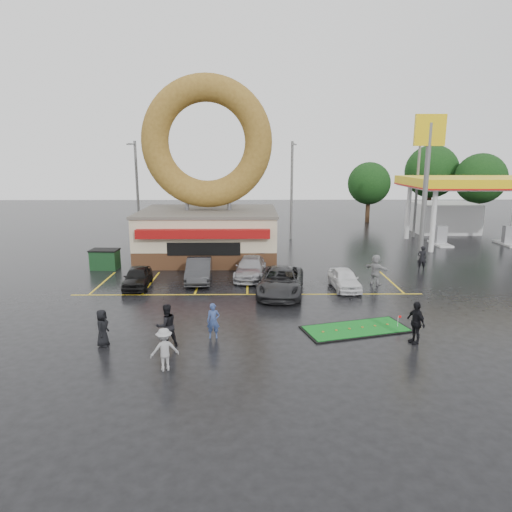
{
  "coord_description": "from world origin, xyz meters",
  "views": [
    {
      "loc": [
        0.22,
        -21.45,
        7.74
      ],
      "look_at": [
        0.5,
        3.6,
        2.2
      ],
      "focal_mm": 32.0,
      "sensor_mm": 36.0,
      "label": 1
    }
  ],
  "objects_px": {
    "car_dgrey": "(199,270)",
    "car_white": "(344,279)",
    "putting_green": "(356,329)",
    "streetlight_right": "(417,187)",
    "car_silver": "(250,268)",
    "streetlight_left": "(137,189)",
    "shell_sign": "(428,160)",
    "donut_shop": "(208,200)",
    "streetlight_mid": "(292,188)",
    "gas_station": "(463,200)",
    "car_black": "(137,277)",
    "car_grey": "(281,282)",
    "person_blue": "(213,321)",
    "dumpster": "(105,260)",
    "person_cameraman": "(416,322)"
  },
  "relations": [
    {
      "from": "streetlight_left",
      "to": "car_black",
      "type": "distance_m",
      "value": 15.88
    },
    {
      "from": "shell_sign",
      "to": "streetlight_left",
      "type": "height_order",
      "value": "shell_sign"
    },
    {
      "from": "shell_sign",
      "to": "car_dgrey",
      "type": "relative_size",
      "value": 2.45
    },
    {
      "from": "donut_shop",
      "to": "streetlight_right",
      "type": "bearing_deg",
      "value": 25.21
    },
    {
      "from": "donut_shop",
      "to": "shell_sign",
      "type": "xyz_separation_m",
      "value": [
        16.0,
        -0.97,
        2.91
      ]
    },
    {
      "from": "car_silver",
      "to": "car_grey",
      "type": "xyz_separation_m",
      "value": [
        1.73,
        -3.56,
        0.08
      ]
    },
    {
      "from": "streetlight_left",
      "to": "shell_sign",
      "type": "bearing_deg",
      "value": -18.99
    },
    {
      "from": "person_blue",
      "to": "car_silver",
      "type": "bearing_deg",
      "value": 79.53
    },
    {
      "from": "putting_green",
      "to": "car_black",
      "type": "bearing_deg",
      "value": 148.77
    },
    {
      "from": "car_silver",
      "to": "person_blue",
      "type": "height_order",
      "value": "person_blue"
    },
    {
      "from": "person_cameraman",
      "to": "person_blue",
      "type": "bearing_deg",
      "value": -112.05
    },
    {
      "from": "streetlight_right",
      "to": "person_blue",
      "type": "relative_size",
      "value": 5.84
    },
    {
      "from": "streetlight_right",
      "to": "car_black",
      "type": "bearing_deg",
      "value": -143.12
    },
    {
      "from": "streetlight_mid",
      "to": "car_white",
      "type": "bearing_deg",
      "value": -83.97
    },
    {
      "from": "streetlight_left",
      "to": "car_dgrey",
      "type": "height_order",
      "value": "streetlight_left"
    },
    {
      "from": "streetlight_left",
      "to": "car_white",
      "type": "distance_m",
      "value": 22.45
    },
    {
      "from": "car_white",
      "to": "shell_sign",
      "type": "bearing_deg",
      "value": 42.78
    },
    {
      "from": "car_black",
      "to": "putting_green",
      "type": "relative_size",
      "value": 0.71
    },
    {
      "from": "streetlight_mid",
      "to": "streetlight_right",
      "type": "relative_size",
      "value": 1.0
    },
    {
      "from": "person_blue",
      "to": "gas_station",
      "type": "bearing_deg",
      "value": 46.72
    },
    {
      "from": "car_dgrey",
      "to": "streetlight_left",
      "type": "bearing_deg",
      "value": 114.06
    },
    {
      "from": "car_dgrey",
      "to": "putting_green",
      "type": "relative_size",
      "value": 0.84
    },
    {
      "from": "streetlight_right",
      "to": "car_silver",
      "type": "relative_size",
      "value": 1.99
    },
    {
      "from": "car_dgrey",
      "to": "car_white",
      "type": "distance_m",
      "value": 8.97
    },
    {
      "from": "donut_shop",
      "to": "putting_green",
      "type": "distance_m",
      "value": 17.56
    },
    {
      "from": "car_grey",
      "to": "car_white",
      "type": "distance_m",
      "value": 3.94
    },
    {
      "from": "car_black",
      "to": "car_silver",
      "type": "xyz_separation_m",
      "value": [
        6.77,
        2.09,
        0.04
      ]
    },
    {
      "from": "car_black",
      "to": "putting_green",
      "type": "distance_m",
      "value": 13.53
    },
    {
      "from": "donut_shop",
      "to": "car_silver",
      "type": "bearing_deg",
      "value": -61.66
    },
    {
      "from": "streetlight_right",
      "to": "dumpster",
      "type": "distance_m",
      "value": 29.04
    },
    {
      "from": "streetlight_mid",
      "to": "gas_station",
      "type": "bearing_deg",
      "value": 0.08
    },
    {
      "from": "donut_shop",
      "to": "person_blue",
      "type": "relative_size",
      "value": 8.76
    },
    {
      "from": "streetlight_right",
      "to": "car_grey",
      "type": "xyz_separation_m",
      "value": [
        -14.08,
        -18.42,
        -4.05
      ]
    },
    {
      "from": "streetlight_mid",
      "to": "car_black",
      "type": "distance_m",
      "value": 19.58
    },
    {
      "from": "car_black",
      "to": "person_blue",
      "type": "bearing_deg",
      "value": -60.69
    },
    {
      "from": "car_silver",
      "to": "car_white",
      "type": "bearing_deg",
      "value": -19.49
    },
    {
      "from": "streetlight_right",
      "to": "car_silver",
      "type": "xyz_separation_m",
      "value": [
        -15.81,
        -14.86,
        -4.13
      ]
    },
    {
      "from": "shell_sign",
      "to": "car_silver",
      "type": "xyz_separation_m",
      "value": [
        -12.81,
        -4.94,
        -6.72
      ]
    },
    {
      "from": "streetlight_mid",
      "to": "dumpster",
      "type": "xyz_separation_m",
      "value": [
        -13.93,
        -11.39,
        -4.13
      ]
    },
    {
      "from": "gas_station",
      "to": "car_grey",
      "type": "relative_size",
      "value": 2.59
    },
    {
      "from": "car_grey",
      "to": "person_cameraman",
      "type": "relative_size",
      "value": 2.9
    },
    {
      "from": "person_blue",
      "to": "putting_green",
      "type": "xyz_separation_m",
      "value": [
        6.39,
        0.84,
        -0.73
      ]
    },
    {
      "from": "streetlight_right",
      "to": "dumpster",
      "type": "relative_size",
      "value": 5.0
    },
    {
      "from": "streetlight_right",
      "to": "dumpster",
      "type": "xyz_separation_m",
      "value": [
        -25.93,
        -12.39,
        -4.13
      ]
    },
    {
      "from": "streetlight_left",
      "to": "car_silver",
      "type": "height_order",
      "value": "streetlight_left"
    },
    {
      "from": "gas_station",
      "to": "car_white",
      "type": "xyz_separation_m",
      "value": [
        -14.26,
        -16.48,
        -3.09
      ]
    },
    {
      "from": "donut_shop",
      "to": "putting_green",
      "type": "bearing_deg",
      "value": -62.01
    },
    {
      "from": "car_grey",
      "to": "donut_shop",
      "type": "bearing_deg",
      "value": 125.24
    },
    {
      "from": "person_blue",
      "to": "person_cameraman",
      "type": "xyz_separation_m",
      "value": [
        8.53,
        -0.64,
        0.14
      ]
    },
    {
      "from": "streetlight_mid",
      "to": "putting_green",
      "type": "relative_size",
      "value": 1.75
    }
  ]
}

